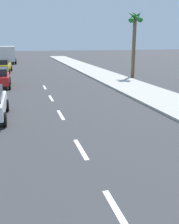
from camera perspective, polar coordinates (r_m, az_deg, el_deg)
The scene contains 10 objects.
ground_plane at distance 20.03m, azimuth -9.70°, elevation 4.88°, with size 160.00×160.00×0.00m, color #38383A.
sidewalk_strip at distance 23.60m, azimuth 6.82°, elevation 6.80°, with size 3.60×80.00×0.14m, color #B2ADA3.
lane_stripe_1 at distance 6.11m, azimuth 6.47°, elevation -21.62°, with size 0.16×1.80×0.01m, color white.
lane_stripe_2 at distance 9.08m, azimuth -1.99°, elevation -8.30°, with size 0.16×1.80×0.01m, color white.
lane_stripe_3 at distance 13.18m, azimuth -6.48°, elevation -0.64°, with size 0.16×1.80×0.01m, color white.
lane_stripe_4 at distance 17.09m, azimuth -8.64°, elevation 3.08°, with size 0.16×1.80×0.01m, color white.
lane_stripe_5 at distance 21.21m, azimuth -10.04°, elevation 5.48°, with size 0.16×1.80×0.01m, color white.
parked_car_yellow at distance 32.43m, azimuth -19.12°, elevation 9.85°, with size 2.23×4.53×1.57m.
delivery_truck at distance 45.41m, azimuth -18.00°, elevation 12.24°, with size 2.83×6.31×2.80m.
palm_tree_far at distance 26.94m, azimuth 10.13°, elevation 18.19°, with size 1.66×1.72×6.65m.
Camera 1 is at (-1.89, 0.41, 3.70)m, focal length 40.68 mm.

